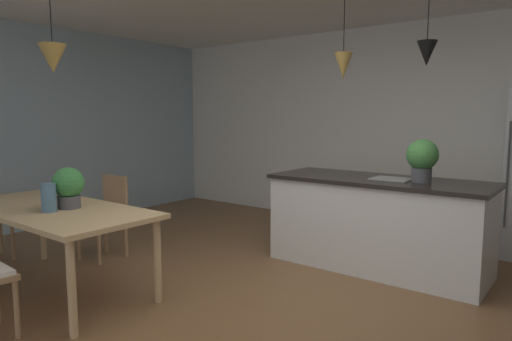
{
  "coord_description": "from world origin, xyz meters",
  "views": [
    {
      "loc": [
        1.93,
        -2.66,
        1.5
      ],
      "look_at": [
        -0.4,
        0.37,
        1.04
      ],
      "focal_mm": 31.64,
      "sensor_mm": 36.0,
      "label": 1
    }
  ],
  "objects_px": {
    "dining_table": "(52,215)",
    "potted_plant_on_table": "(68,186)",
    "kitchen_island": "(377,222)",
    "vase_on_dining_table": "(49,198)",
    "potted_plant_on_island": "(422,158)",
    "chair_far_left": "(106,214)"
  },
  "relations": [
    {
      "from": "vase_on_dining_table",
      "to": "dining_table",
      "type": "bearing_deg",
      "value": 147.44
    },
    {
      "from": "potted_plant_on_island",
      "to": "chair_far_left",
      "type": "bearing_deg",
      "value": -153.05
    },
    {
      "from": "potted_plant_on_table",
      "to": "vase_on_dining_table",
      "type": "xyz_separation_m",
      "value": [
        0.01,
        -0.18,
        -0.07
      ]
    },
    {
      "from": "dining_table",
      "to": "potted_plant_on_table",
      "type": "bearing_deg",
      "value": 23.72
    },
    {
      "from": "kitchen_island",
      "to": "vase_on_dining_table",
      "type": "height_order",
      "value": "vase_on_dining_table"
    },
    {
      "from": "chair_far_left",
      "to": "potted_plant_on_table",
      "type": "height_order",
      "value": "potted_plant_on_table"
    },
    {
      "from": "chair_far_left",
      "to": "kitchen_island",
      "type": "bearing_deg",
      "value": 30.72
    },
    {
      "from": "kitchen_island",
      "to": "vase_on_dining_table",
      "type": "bearing_deg",
      "value": -127.26
    },
    {
      "from": "kitchen_island",
      "to": "vase_on_dining_table",
      "type": "xyz_separation_m",
      "value": [
        -1.81,
        -2.37,
        0.39
      ]
    },
    {
      "from": "chair_far_left",
      "to": "potted_plant_on_island",
      "type": "relative_size",
      "value": 2.2
    },
    {
      "from": "potted_plant_on_island",
      "to": "potted_plant_on_table",
      "type": "bearing_deg",
      "value": -135.44
    },
    {
      "from": "potted_plant_on_island",
      "to": "potted_plant_on_table",
      "type": "xyz_separation_m",
      "value": [
        -2.23,
        -2.19,
        -0.2
      ]
    },
    {
      "from": "potted_plant_on_island",
      "to": "vase_on_dining_table",
      "type": "relative_size",
      "value": 1.7
    },
    {
      "from": "dining_table",
      "to": "potted_plant_on_table",
      "type": "relative_size",
      "value": 5.75
    },
    {
      "from": "kitchen_island",
      "to": "potted_plant_on_island",
      "type": "bearing_deg",
      "value": 0.0
    },
    {
      "from": "kitchen_island",
      "to": "potted_plant_on_island",
      "type": "height_order",
      "value": "potted_plant_on_island"
    },
    {
      "from": "potted_plant_on_island",
      "to": "vase_on_dining_table",
      "type": "distance_m",
      "value": 3.26
    },
    {
      "from": "chair_far_left",
      "to": "kitchen_island",
      "type": "distance_m",
      "value": 2.82
    },
    {
      "from": "chair_far_left",
      "to": "vase_on_dining_table",
      "type": "bearing_deg",
      "value": -56.2
    },
    {
      "from": "potted_plant_on_table",
      "to": "vase_on_dining_table",
      "type": "bearing_deg",
      "value": -86.37
    },
    {
      "from": "kitchen_island",
      "to": "potted_plant_on_island",
      "type": "xyz_separation_m",
      "value": [
        0.41,
        0.0,
        0.66
      ]
    },
    {
      "from": "potted_plant_on_island",
      "to": "potted_plant_on_table",
      "type": "distance_m",
      "value": 3.13
    }
  ]
}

